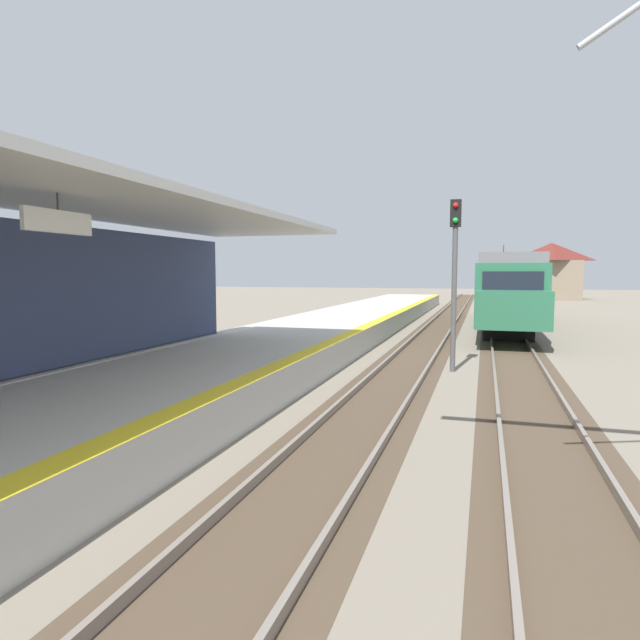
# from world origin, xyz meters

# --- Properties ---
(station_platform) EXTENTS (5.00, 80.00, 0.91)m
(station_platform) POSITION_xyz_m (-2.50, 16.00, 0.45)
(station_platform) COLOR #B7B5AD
(station_platform) RESTS_ON ground
(track_pair_nearest_platform) EXTENTS (2.34, 120.00, 0.16)m
(track_pair_nearest_platform) POSITION_xyz_m (1.90, 20.00, 0.05)
(track_pair_nearest_platform) COLOR #4C3D2D
(track_pair_nearest_platform) RESTS_ON ground
(track_pair_middle) EXTENTS (2.34, 120.00, 0.16)m
(track_pair_middle) POSITION_xyz_m (5.30, 20.00, 0.05)
(track_pair_middle) COLOR #4C3D2D
(track_pair_middle) RESTS_ON ground
(approaching_train) EXTENTS (2.93, 19.60, 4.76)m
(approaching_train) POSITION_xyz_m (5.30, 33.77, 2.18)
(approaching_train) COLOR #286647
(approaching_train) RESTS_ON ground
(rail_signal_post) EXTENTS (0.32, 0.34, 5.20)m
(rail_signal_post) POSITION_xyz_m (3.36, 19.16, 3.19)
(rail_signal_post) COLOR #4C4C4C
(rail_signal_post) RESTS_ON ground
(distant_trackside_house) EXTENTS (6.60, 5.28, 6.40)m
(distant_trackside_house) POSITION_xyz_m (11.35, 68.05, 3.34)
(distant_trackside_house) COLOR #7F705B
(distant_trackside_house) RESTS_ON ground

